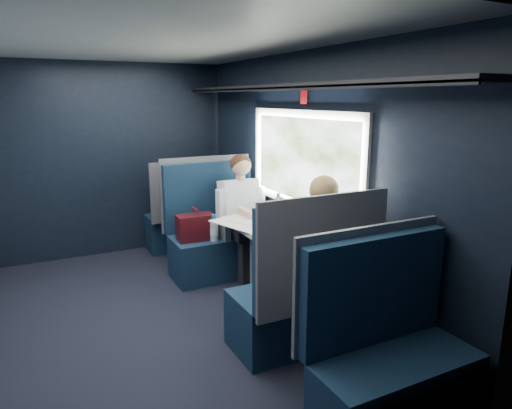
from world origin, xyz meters
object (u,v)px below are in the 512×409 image
seat_bay_far (302,298)px  laptop (282,215)px  seat_bay_near (215,236)px  seat_row_front (188,218)px  seat_row_back (388,359)px  bottle_small (278,206)px  woman (319,247)px  cup (274,208)px  man (243,210)px  table (269,233)px

seat_bay_far → laptop: seat_bay_far is taller
seat_bay_near → seat_row_front: size_ratio=1.09×
seat_bay_near → seat_bay_far: size_ratio=1.00×
seat_bay_near → seat_bay_far: 1.74m
seat_row_back → bottle_small: 2.15m
seat_row_back → bottle_small: bearing=78.1°
seat_row_front → woman: woman is taller
seat_row_front → bottle_small: 1.65m
seat_bay_far → laptop: size_ratio=4.13×
cup → man: bearing=124.2°
laptop → cup: size_ratio=3.11×
table → man: 0.70m
woman → seat_row_front: bearing=95.7°
seat_row_back → woman: size_ratio=0.88×
seat_row_back → seat_row_front: bearing=90.0°
seat_bay_far → cup: seat_bay_far is taller
bottle_small → seat_row_back: bearing=-101.9°
seat_row_front → seat_row_back: same height
seat_bay_near → man: 0.43m
woman → seat_bay_near: bearing=99.6°
seat_bay_far → laptop: 1.08m
table → seat_row_back: (-0.18, -1.80, -0.25)m
table → man: size_ratio=0.76×
seat_bay_near → seat_row_back: seat_bay_near is taller
seat_bay_near → seat_row_back: bearing=-89.7°
seat_row_front → table: bearing=-84.2°
seat_row_back → cup: (0.46, 2.19, 0.38)m
seat_bay_far → seat_row_front: bearing=90.0°
seat_row_back → woman: 1.16m
laptop → table: bearing=-159.4°
laptop → bottle_small: bearing=70.6°
seat_row_back → cup: size_ratio=11.83×
man → woman: (0.00, -1.41, 0.01)m
table → man: (0.07, 0.70, 0.06)m
seat_bay_far → bottle_small: bearing=69.2°
cup → seat_row_back: bearing=-101.8°
laptop → cup: bearing=73.8°
woman → cup: size_ratio=13.49×
seat_bay_far → laptop: bearing=68.9°
seat_bay_far → man: 1.62m
seat_row_back → woman: (0.25, 1.09, 0.32)m
table → laptop: bearing=20.6°
table → seat_bay_far: 0.93m
laptop → cup: (0.09, 0.32, -0.01)m
table → seat_row_back: size_ratio=0.86×
seat_bay_near → woman: (0.27, -1.57, 0.30)m
seat_bay_near → laptop: seat_bay_near is taller
seat_bay_near → seat_bay_far: (0.02, -1.74, -0.01)m
seat_row_front → man: man is taller
seat_row_back → man: man is taller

